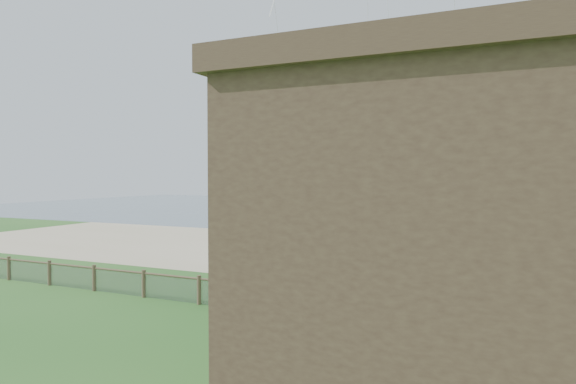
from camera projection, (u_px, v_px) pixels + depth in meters
ground at (167, 362)px, 15.24m from camera, size 160.00×160.00×0.00m
sand_beach at (370, 255)px, 35.19m from camera, size 72.00×20.00×0.02m
ocean at (453, 212)px, 75.08m from camera, size 160.00×68.00×0.02m
chainlink_fence at (261, 299)px, 20.66m from camera, size 36.20×0.20×1.25m
picnic_table at (277, 337)px, 16.38m from camera, size 1.85×1.48×0.72m
octopus_kite at (294, 125)px, 30.41m from camera, size 4.07×3.38×7.21m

